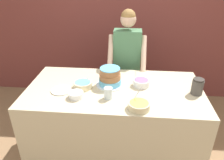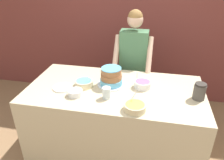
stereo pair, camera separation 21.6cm
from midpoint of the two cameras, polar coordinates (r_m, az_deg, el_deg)
wall_back at (r=3.53m, az=0.83°, el=15.47°), size 10.00×0.05×2.60m
counter at (r=2.52m, az=-1.93°, el=-11.32°), size 1.81×0.93×0.92m
person_baker at (r=2.84m, az=1.75°, el=5.65°), size 0.47×0.44×1.60m
cake at (r=2.28m, az=-3.24°, el=0.66°), size 0.30×0.30×0.20m
frosting_bowl_white at (r=2.13m, az=-12.29°, el=-3.82°), size 0.14×0.14×0.06m
frosting_bowl_yellow at (r=1.93m, az=3.87°, el=-6.72°), size 0.19×0.19×0.18m
frosting_bowl_purple at (r=2.29m, az=5.00°, el=-0.71°), size 0.17×0.17×0.16m
frosting_bowl_blue at (r=2.28m, az=-10.31°, el=-1.23°), size 0.19×0.19×0.15m
drinking_glass at (r=2.06m, az=-4.01°, el=-3.52°), size 0.08×0.08×0.11m
ceramic_plate at (r=2.29m, az=-15.75°, el=-2.65°), size 0.21×0.21×0.01m
stoneware_jar at (r=2.24m, az=18.89°, el=-1.70°), size 0.11×0.11×0.16m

